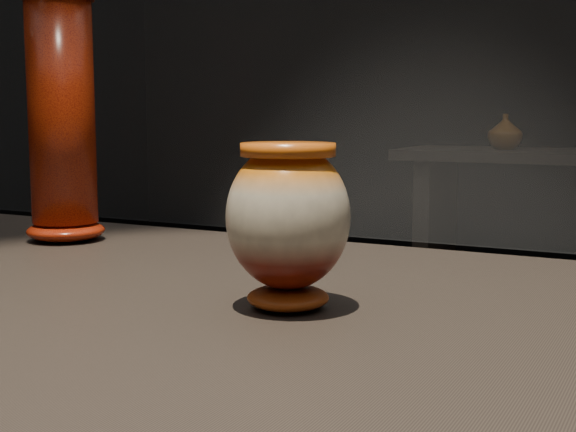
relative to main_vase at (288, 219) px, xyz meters
The scene contains 3 objects.
main_vase is the anchor object (origin of this frame).
tall_vase 0.52m from the main_vase, 155.88° to the left, with size 0.14×0.14×0.35m.
back_vase_left 3.29m from the main_vase, 98.73° to the left, with size 0.16×0.16×0.17m, color #925C15.
Camera 1 is at (0.28, -0.65, 1.09)m, focal length 50.00 mm.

